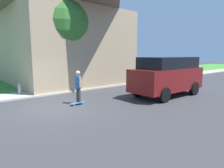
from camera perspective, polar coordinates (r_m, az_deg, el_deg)
The scene contains 9 objects.
ground_plane at distance 9.51m, azimuth -16.20°, elevation -6.52°, with size 120.00×120.00×0.00m, color #333335.
lawn at distance 19.21m, azimuth -9.49°, elevation 1.33°, with size 10.00×80.00×0.08m.
sidewalk at distance 15.60m, azimuth -1.26°, elevation -0.17°, with size 1.80×80.00×0.10m.
house at distance 18.10m, azimuth -14.32°, elevation 14.95°, with size 10.58×9.16×8.53m.
lawn_tree_near at distance 14.79m, azimuth -15.27°, elevation 16.12°, with size 4.69×4.69×6.72m.
suv_parked at distance 11.96m, azimuth 15.55°, elevation 2.47°, with size 2.05×4.73×2.25m.
skateboarder at distance 9.80m, azimuth -9.61°, elevation -0.49°, with size 0.41×0.22×1.63m.
skateboard at distance 9.76m, azimuth -9.78°, elevation -5.40°, with size 0.23×0.77×0.10m.
fire_hydrant at distance 12.84m, azimuth -24.89°, elevation -1.27°, with size 0.20×0.20×0.62m.
Camera 1 is at (8.45, -3.63, 2.42)m, focal length 32.00 mm.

